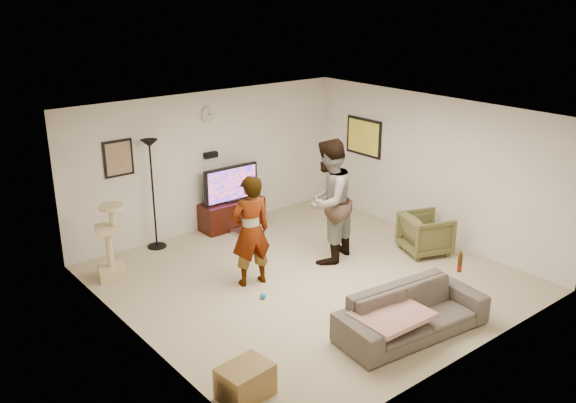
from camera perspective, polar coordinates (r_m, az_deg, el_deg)
floor at (r=9.41m, az=1.98°, el=-7.18°), size 5.50×5.50×0.02m
ceiling at (r=8.59m, az=2.17°, el=8.05°), size 5.50×5.50×0.02m
wall_back at (r=11.04m, az=-7.34°, el=3.73°), size 5.50×0.04×2.50m
wall_front at (r=7.23m, az=16.58°, el=-5.50°), size 5.50×0.04×2.50m
wall_left at (r=7.52m, az=-14.00°, el=-4.25°), size 0.04×5.50×2.50m
wall_right at (r=10.84m, az=13.14°, el=3.09°), size 0.04×5.50×2.50m
wall_clock at (r=10.82m, az=-7.44°, el=8.04°), size 0.26×0.04×0.26m
wall_speaker at (r=10.96m, az=-7.20°, el=4.32°), size 0.25×0.10×0.10m
picture_back at (r=10.18m, az=-15.51°, el=3.89°), size 0.42×0.03×0.52m
picture_right at (r=11.78m, az=7.06°, el=5.98°), size 0.03×0.78×0.62m
tv_stand at (r=11.30m, az=-5.23°, el=-1.15°), size 1.21×0.45×0.50m
console_box at (r=11.06m, az=-4.15°, el=-2.78°), size 0.40×0.30×0.07m
tv at (r=11.11m, az=-5.32°, el=1.65°), size 1.10×0.08×0.65m
tv_screen at (r=11.08m, az=-5.19°, el=1.60°), size 1.01×0.01×0.58m
floor_lamp at (r=10.38m, az=-12.44°, el=0.60°), size 0.32×0.32×1.87m
cat_tree at (r=9.53m, az=-16.35°, el=-3.66°), size 0.47×0.47×1.18m
person_left at (r=8.92m, az=-3.50°, el=-2.76°), size 0.68×0.51×1.67m
person_right at (r=9.65m, az=3.78°, el=0.01°), size 1.18×1.06×2.00m
sofa at (r=8.03m, az=11.47°, el=-10.10°), size 2.09×1.02×0.59m
throw_blanket at (r=7.72m, az=9.66°, el=-10.38°), size 0.92×0.72×0.06m
beer_bottle at (r=8.51m, az=15.70°, el=-5.53°), size 0.06×0.06×0.25m
armchair at (r=10.39m, az=12.69°, el=-2.93°), size 0.94×0.93×0.67m
side_table at (r=6.87m, az=-4.00°, el=-16.35°), size 0.59×0.47×0.37m
toy_ball at (r=8.80m, az=-2.35°, el=-8.79°), size 0.08×0.08×0.08m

